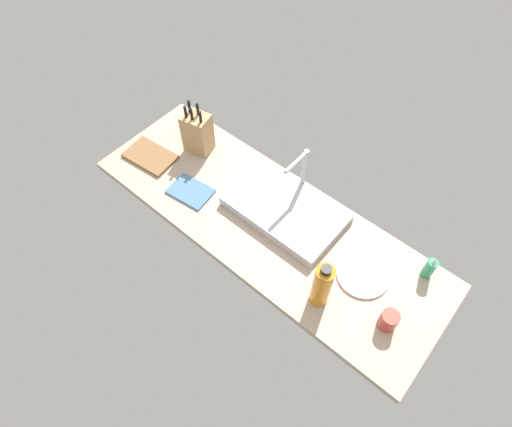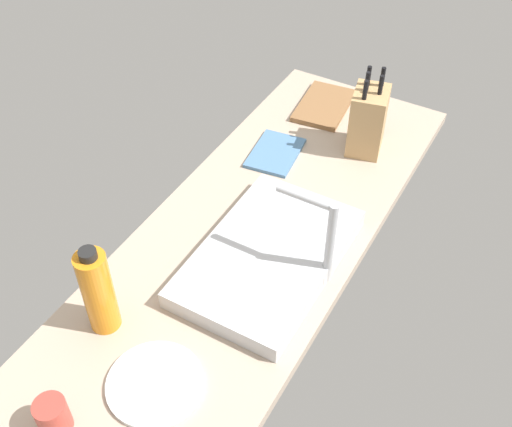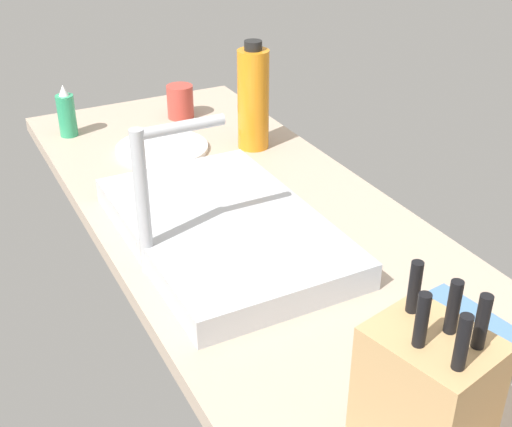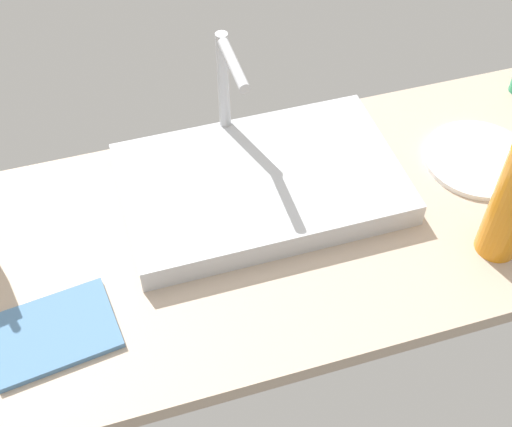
{
  "view_description": "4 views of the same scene",
  "coord_description": "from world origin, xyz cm",
  "views": [
    {
      "loc": [
        70.35,
        -89.41,
        170.55
      ],
      "look_at": [
        -2.49,
        -4.19,
        10.01
      ],
      "focal_mm": 30.17,
      "sensor_mm": 36.0,
      "label": 1
    },
    {
      "loc": [
        106.46,
        63.13,
        133.91
      ],
      "look_at": [
        -1.83,
        1.58,
        13.4
      ],
      "focal_mm": 44.33,
      "sensor_mm": 36.0,
      "label": 2
    },
    {
      "loc": [
        -96.7,
        54.89,
        71.73
      ],
      "look_at": [
        2.15,
        3.45,
        9.35
      ],
      "focal_mm": 47.51,
      "sensor_mm": 36.0,
      "label": 3
    },
    {
      "loc": [
        -22.86,
        -78.4,
        103.01
      ],
      "look_at": [
        0.42,
        -1.63,
        10.38
      ],
      "focal_mm": 47.63,
      "sensor_mm": 36.0,
      "label": 4
    }
  ],
  "objects": [
    {
      "name": "cutting_board",
      "position": [
        -70.52,
        -9.36,
        4.4
      ],
      "size": [
        27.45,
        19.21,
        1.8
      ],
      "primitive_type": "cube",
      "rotation": [
        0.0,
        0.0,
        0.11
      ],
      "color": "brown",
      "rests_on": "countertop_slab"
    },
    {
      "name": "knife_block",
      "position": [
        -55.77,
        12.2,
        14.73
      ],
      "size": [
        15.28,
        13.36,
        28.31
      ],
      "rotation": [
        0.0,
        0.0,
        0.22
      ],
      "color": "tan",
      "rests_on": "countertop_slab"
    },
    {
      "name": "dinner_plate",
      "position": [
        50.6,
        4.49,
        4.1
      ],
      "size": [
        22.76,
        22.76,
        1.2
      ],
      "primitive_type": "cylinder",
      "color": "white",
      "rests_on": "countertop_slab"
    },
    {
      "name": "dish_towel",
      "position": [
        -38.2,
        -11.8,
        4.1
      ],
      "size": [
        22.3,
        17.05,
        1.2
      ],
      "primitive_type": "cube",
      "rotation": [
        0.0,
        0.0,
        0.13
      ],
      "color": "teal",
      "rests_on": "countertop_slab"
    },
    {
      "name": "sink_basin",
      "position": [
        4.73,
        9.11,
        6.1
      ],
      "size": [
        53.96,
        33.94,
        5.19
      ],
      "primitive_type": "cube",
      "color": "#B7BABF",
      "rests_on": "countertop_slab"
    },
    {
      "name": "countertop_slab",
      "position": [
        0.0,
        0.0,
        1.75
      ],
      "size": [
        177.1,
        60.62,
        3.5
      ],
      "primitive_type": "cube",
      "color": "tan",
      "rests_on": "ground"
    },
    {
      "name": "water_bottle",
      "position": [
        42.32,
        -16.71,
        16.07
      ],
      "size": [
        7.7,
        7.7,
        26.62
      ],
      "color": "orange",
      "rests_on": "countertop_slab"
    },
    {
      "name": "faucet",
      "position": [
        2.1,
        23.22,
        19.9
      ],
      "size": [
        5.5,
        16.63,
        27.05
      ],
      "color": "#B7BABF",
      "rests_on": "countertop_slab"
    },
    {
      "name": "coffee_mug",
      "position": [
        69.54,
        -8.21,
        8.02
      ],
      "size": [
        7.21,
        7.21,
        9.04
      ],
      "primitive_type": "cylinder",
      "color": "#B23D33",
      "rests_on": "countertop_slab"
    }
  ]
}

